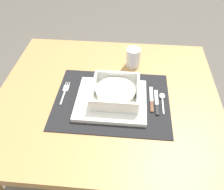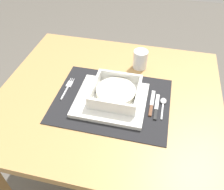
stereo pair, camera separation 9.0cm
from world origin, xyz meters
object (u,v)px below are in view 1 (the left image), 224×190
object	(u,v)px
dining_table	(108,112)
bread_knife	(152,101)
porridge_bowl	(116,92)
fork	(65,91)
butter_knife	(157,104)
drinking_glass	(133,58)
spoon	(162,97)

from	to	relation	value
dining_table	bread_knife	size ratio (longest dim) A/B	6.43
porridge_bowl	fork	world-z (taller)	porridge_bowl
butter_knife	bread_knife	bearing A→B (deg)	142.68
bread_knife	drinking_glass	size ratio (longest dim) A/B	1.64
porridge_bowl	fork	bearing A→B (deg)	173.55
butter_knife	drinking_glass	distance (m)	0.27
porridge_bowl	drinking_glass	bearing A→B (deg)	75.30
dining_table	bread_knife	xyz separation A→B (m)	(0.18, -0.03, 0.12)
dining_table	porridge_bowl	bearing A→B (deg)	-37.15
butter_knife	bread_knife	distance (m)	0.02
spoon	drinking_glass	world-z (taller)	drinking_glass
bread_knife	drinking_glass	distance (m)	0.25
dining_table	porridge_bowl	size ratio (longest dim) A/B	4.99
dining_table	butter_knife	distance (m)	0.23
dining_table	porridge_bowl	xyz separation A→B (m)	(0.04, -0.03, 0.15)
spoon	butter_knife	size ratio (longest dim) A/B	0.85
butter_knife	drinking_glass	world-z (taller)	drinking_glass
bread_knife	drinking_glass	xyz separation A→B (m)	(-0.08, 0.23, 0.03)
dining_table	fork	size ratio (longest dim) A/B	6.74
spoon	dining_table	bearing A→B (deg)	179.90
spoon	drinking_glass	size ratio (longest dim) A/B	1.34
spoon	bread_knife	world-z (taller)	spoon
fork	bread_knife	distance (m)	0.35
porridge_bowl	bread_knife	bearing A→B (deg)	-0.20
spoon	bread_knife	distance (m)	0.05
porridge_bowl	bread_knife	world-z (taller)	porridge_bowl
fork	butter_knife	bearing A→B (deg)	-4.21
butter_knife	drinking_glass	size ratio (longest dim) A/B	1.58
fork	spoon	bearing A→B (deg)	1.19
spoon	porridge_bowl	bearing A→B (deg)	-172.17
fork	porridge_bowl	bearing A→B (deg)	-4.59
butter_knife	spoon	bearing A→B (deg)	57.15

